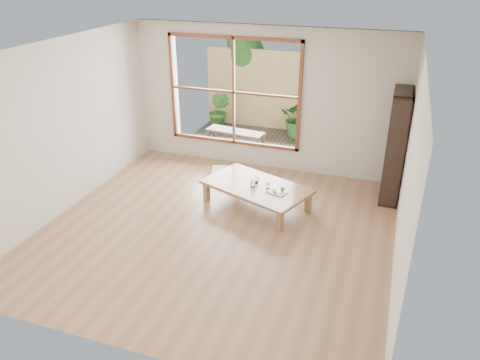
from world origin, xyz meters
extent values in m
plane|color=#B17C58|center=(0.00, 0.00, 0.00)|extent=(5.00, 5.00, 0.00)
cube|color=#9D724C|center=(0.32, 0.89, 0.34)|extent=(1.87, 1.46, 0.05)
cube|color=#9D724C|center=(-0.51, 0.80, 0.15)|extent=(0.11, 0.11, 0.31)
cube|color=#9D724C|center=(-0.23, 1.51, 0.15)|extent=(0.11, 0.11, 0.31)
cube|color=#9D724C|center=(0.88, 0.26, 0.15)|extent=(0.11, 0.11, 0.31)
cube|color=#9D724C|center=(1.15, 0.97, 0.15)|extent=(0.11, 0.11, 0.31)
cube|color=white|center=(-0.48, 1.75, 0.05)|extent=(0.77, 0.77, 0.09)
cube|color=#30221B|center=(2.34, 1.90, 0.91)|extent=(0.29, 0.82, 1.81)
cylinder|color=silver|center=(0.28, 0.82, 0.43)|extent=(0.07, 0.07, 0.13)
cylinder|color=silver|center=(0.52, 0.84, 0.40)|extent=(0.06, 0.06, 0.09)
cylinder|color=silver|center=(0.29, 0.95, 0.41)|extent=(0.07, 0.07, 0.09)
cylinder|color=silver|center=(0.28, 1.03, 0.40)|extent=(0.07, 0.07, 0.09)
cube|color=white|center=(0.70, 0.75, 0.37)|extent=(0.33, 0.28, 0.02)
sphere|color=#567C31|center=(0.77, 0.79, 0.41)|extent=(0.07, 0.07, 0.07)
cube|color=#C1832D|center=(0.67, 0.71, 0.39)|extent=(0.06, 0.05, 0.02)
cube|color=beige|center=(0.63, 0.78, 0.39)|extent=(0.07, 0.07, 0.02)
cylinder|color=silver|center=(0.73, 0.69, 0.38)|extent=(0.15, 0.06, 0.01)
cube|color=#3A332A|center=(-0.60, 3.56, 0.00)|extent=(2.80, 2.00, 0.05)
cube|color=#30221B|center=(-0.81, 3.07, 0.38)|extent=(1.24, 0.50, 0.05)
cube|color=#30221B|center=(-1.38, 3.00, 0.19)|extent=(0.07, 0.07, 0.33)
cube|color=#30221B|center=(-1.35, 3.27, 0.19)|extent=(0.07, 0.07, 0.33)
cube|color=#30221B|center=(-0.26, 2.86, 0.19)|extent=(0.07, 0.07, 0.33)
cube|color=#30221B|center=(-0.23, 3.13, 0.19)|extent=(0.07, 0.07, 0.33)
cube|color=tan|center=(-0.60, 4.56, 0.90)|extent=(2.80, 0.06, 1.80)
imported|color=#356424|center=(0.27, 4.16, 0.46)|extent=(0.90, 0.82, 0.86)
imported|color=#356424|center=(-1.52, 4.02, 0.48)|extent=(0.57, 0.49, 0.91)
cylinder|color=#4C3D2D|center=(-1.30, 4.86, 0.80)|extent=(0.14, 0.14, 1.60)
sphere|color=#356424|center=(-1.18, 4.86, 1.65)|extent=(0.84, 0.84, 0.84)
sphere|color=#356424|center=(-1.45, 4.94, 1.45)|extent=(0.70, 0.70, 0.70)
sphere|color=#356424|center=(-1.27, 4.76, 1.90)|extent=(0.64, 0.64, 0.64)
camera|label=1|loc=(2.24, -5.50, 3.67)|focal=35.00mm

